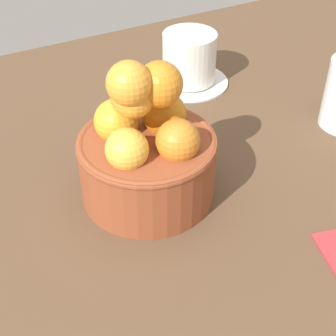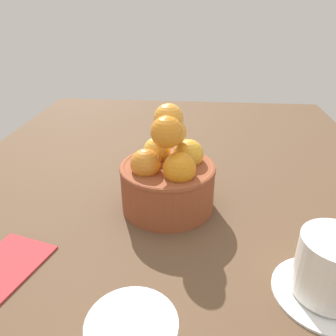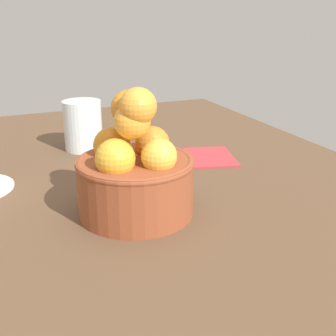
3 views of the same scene
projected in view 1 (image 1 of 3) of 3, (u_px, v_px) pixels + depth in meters
ground_plane at (149, 209)px, 59.41cm from camera, size 125.50×84.38×4.96cm
terracotta_bowl at (147, 151)px, 54.25cm from camera, size 14.92×14.92×16.65cm
coffee_cup at (189, 61)px, 75.30cm from camera, size 11.91×11.91×7.84cm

